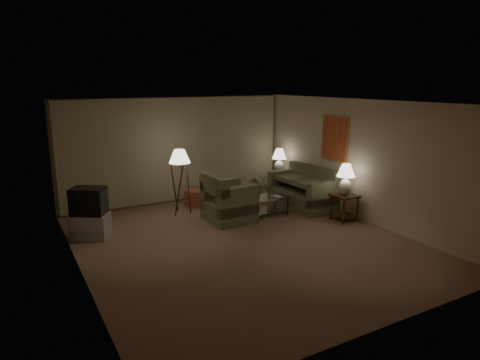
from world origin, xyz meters
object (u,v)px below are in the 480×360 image
object	(u,v)px
armchair	(229,202)
ottoman	(196,197)
floor_lamp	(180,180)
coffee_table	(262,203)
side_table_far	(279,180)
sofa	(302,191)
table_lamp_near	(346,177)
side_table_near	(344,203)
vase	(257,196)
table_lamp_far	(279,159)
crt_tv	(88,201)
tv_cabinet	(90,226)

from	to	relation	value
armchair	ottoman	world-z (taller)	armchair
armchair	floor_lamp	size ratio (longest dim) A/B	0.70
coffee_table	side_table_far	bearing A→B (deg)	44.29
sofa	table_lamp_near	xyz separation A→B (m)	(0.15, -1.35, 0.62)
side_table_near	side_table_far	bearing A→B (deg)	90.00
side_table_far	floor_lamp	size ratio (longest dim) A/B	0.39
floor_lamp	ottoman	world-z (taller)	floor_lamp
side_table_near	side_table_far	size ratio (longest dim) A/B	1.00
coffee_table	ottoman	xyz separation A→B (m)	(-1.03, 1.50, -0.08)
side_table_near	coffee_table	size ratio (longest dim) A/B	0.49
vase	ottoman	bearing A→B (deg)	120.46
table_lamp_far	floor_lamp	world-z (taller)	floor_lamp
sofa	floor_lamp	distance (m)	3.04
coffee_table	crt_tv	distance (m)	3.87
coffee_table	armchair	bearing A→B (deg)	179.30
side_table_far	side_table_near	bearing A→B (deg)	-90.00
armchair	vase	xyz separation A→B (m)	(0.72, -0.01, 0.06)
armchair	crt_tv	world-z (taller)	crt_tv
table_lamp_far	coffee_table	size ratio (longest dim) A/B	0.56
coffee_table	ottoman	bearing A→B (deg)	124.52
tv_cabinet	ottoman	xyz separation A→B (m)	(2.78, 1.11, -0.05)
coffee_table	crt_tv	bearing A→B (deg)	174.18
tv_cabinet	side_table_near	bearing A→B (deg)	15.58
crt_tv	floor_lamp	distance (m)	2.30
tv_cabinet	table_lamp_far	bearing A→B (deg)	43.54
sofa	table_lamp_near	bearing A→B (deg)	4.78
armchair	floor_lamp	world-z (taller)	floor_lamp
ottoman	crt_tv	bearing A→B (deg)	-158.19
table_lamp_far	floor_lamp	xyz separation A→B (m)	(-3.00, -0.30, -0.20)
table_lamp_near	vase	distance (m)	2.05
floor_lamp	ottoman	distance (m)	0.95
table_lamp_far	ottoman	distance (m)	2.55
coffee_table	tv_cabinet	distance (m)	3.84
armchair	tv_cabinet	world-z (taller)	armchair
table_lamp_near	coffee_table	size ratio (longest dim) A/B	0.58
side_table_near	table_lamp_far	size ratio (longest dim) A/B	0.88
tv_cabinet	table_lamp_near	bearing A→B (deg)	15.58
vase	tv_cabinet	bearing A→B (deg)	173.95
tv_cabinet	armchair	bearing A→B (deg)	25.74
armchair	table_lamp_near	distance (m)	2.65
table_lamp_far	coffee_table	distance (m)	2.06
tv_cabinet	vase	bearing A→B (deg)	27.01
floor_lamp	ottoman	xyz separation A→B (m)	(0.59, 0.45, -0.60)
side_table_near	crt_tv	distance (m)	5.46
coffee_table	crt_tv	xyz separation A→B (m)	(-3.82, 0.39, 0.49)
coffee_table	crt_tv	world-z (taller)	crt_tv
crt_tv	coffee_table	bearing A→B (deg)	27.25
crt_tv	floor_lamp	size ratio (longest dim) A/B	0.51
crt_tv	sofa	bearing A→B (deg)	29.79
floor_lamp	vase	size ratio (longest dim) A/B	10.79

